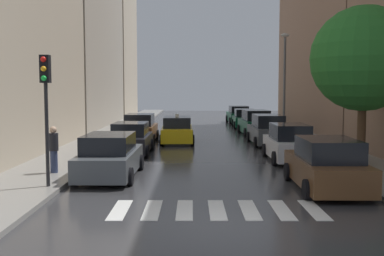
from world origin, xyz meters
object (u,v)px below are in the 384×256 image
parked_car_right_third (265,131)px  lamp_post_right (282,77)px  parked_car_right_nearest (324,166)px  pedestrian_foreground (51,148)px  parked_car_left_third (138,129)px  street_tree_right (361,59)px  parked_car_left_second (129,139)px  parked_car_left_nearest (108,157)px  parked_car_right_sixth (236,115)px  traffic_light_left_corner (43,91)px  taxi_midroad (175,130)px  parked_car_right_fifth (243,119)px  parked_car_right_fourth (253,123)px  parked_car_right_second (287,144)px

parked_car_right_third → lamp_post_right: lamp_post_right is taller
parked_car_right_nearest → pedestrian_foreground: bearing=77.2°
parked_car_left_third → street_tree_right: 14.63m
parked_car_left_second → pedestrian_foreground: pedestrian_foreground is taller
pedestrian_foreground → street_tree_right: 13.16m
parked_car_left_third → lamp_post_right: 10.37m
parked_car_left_nearest → parked_car_right_sixth: (7.64, 28.19, 0.00)m
parked_car_left_nearest → parked_car_right_third: (7.64, 10.38, 0.06)m
parked_car_left_third → traffic_light_left_corner: size_ratio=0.98×
parked_car_right_sixth → pedestrian_foreground: 29.68m
parked_car_left_second → parked_car_right_nearest: (7.60, -8.40, 0.04)m
parked_car_right_nearest → parked_car_left_second: bearing=42.9°
taxi_midroad → street_tree_right: street_tree_right is taller
parked_car_left_second → lamp_post_right: (9.37, 7.96, 3.36)m
parked_car_left_second → parked_car_right_fifth: bearing=-24.4°
parked_car_right_fifth → pedestrian_foreground: (-9.82, -22.49, 0.33)m
parked_car_right_nearest → parked_car_right_fourth: bearing=0.4°
pedestrian_foreground → street_tree_right: size_ratio=0.27×
parked_car_right_second → lamp_post_right: 10.84m
parked_car_right_third → lamp_post_right: bearing=-25.3°
parked_car_right_second → pedestrian_foreground: pedestrian_foreground is taller
parked_car_left_nearest → parked_car_right_nearest: 7.89m
parked_car_left_second → parked_car_right_third: parked_car_right_third is taller
parked_car_left_nearest → traffic_light_left_corner: size_ratio=1.12×
lamp_post_right → parked_car_left_second: bearing=-139.6°
parked_car_right_fifth → parked_car_left_third: bearing=145.8°
parked_car_left_third → parked_car_right_fifth: 13.42m
taxi_midroad → parked_car_right_fourth: bearing=-49.9°
traffic_light_left_corner → parked_car_left_nearest: bearing=54.8°
parked_car_right_nearest → pedestrian_foreground: size_ratio=2.62×
parked_car_left_nearest → parked_car_right_fifth: 23.94m
parked_car_left_third → parked_car_left_nearest: bearing=-178.5°
taxi_midroad → parked_car_left_nearest: bearing=167.9°
parked_car_right_nearest → parked_car_right_fifth: 24.84m
parked_car_left_nearest → parked_car_left_third: bearing=1.4°
parked_car_right_second → parked_car_right_fourth: parked_car_right_fourth is taller
parked_car_right_nearest → parked_car_right_fifth: (0.05, 24.84, -0.05)m
parked_car_right_fifth → parked_car_left_nearest: bearing=162.7°
parked_car_left_nearest → parked_car_right_fourth: (7.71, 16.31, 0.06)m
parked_car_left_nearest → parked_car_right_third: bearing=-35.7°
parked_car_right_fourth → traffic_light_left_corner: bearing=150.6°
parked_car_left_third → parked_car_right_sixth: bearing=-24.7°
parked_car_left_second → parked_car_right_fifth: size_ratio=0.93×
parked_car_left_second → parked_car_right_nearest: parked_car_right_nearest is taller
parked_car_right_third → pedestrian_foreground: 14.15m
parked_car_right_nearest → traffic_light_left_corner: bearing=91.8°
parked_car_right_sixth → pedestrian_foreground: (-9.82, -28.00, 0.31)m
parked_car_right_sixth → parked_car_left_second: bearing=159.1°
pedestrian_foreground → traffic_light_left_corner: bearing=162.6°
parked_car_right_nearest → taxi_midroad: (-5.41, 13.59, -0.04)m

